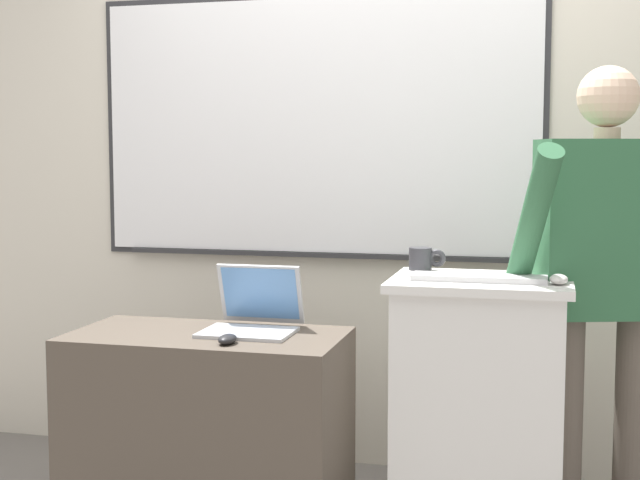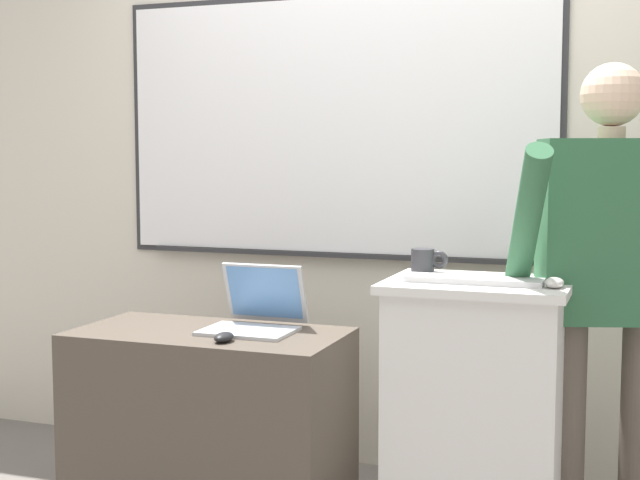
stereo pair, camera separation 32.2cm
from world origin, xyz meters
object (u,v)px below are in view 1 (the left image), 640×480
(lectern_podium, at_px, (479,414))
(wireless_keyboard, at_px, (479,278))
(side_desk, at_px, (208,432))
(person_presenter, at_px, (603,270))
(computer_mouse_by_keyboard, at_px, (559,279))
(coffee_mug, at_px, (422,259))
(laptop, at_px, (254,312))
(computer_mouse_by_laptop, at_px, (227,339))

(lectern_podium, relative_size, wireless_keyboard, 2.13)
(side_desk, distance_m, wireless_keyboard, 1.15)
(person_presenter, bearing_deg, computer_mouse_by_keyboard, -141.31)
(coffee_mug, bearing_deg, laptop, -166.11)
(lectern_podium, xyz_separation_m, computer_mouse_by_laptop, (-0.85, -0.23, 0.27))
(computer_mouse_by_laptop, bearing_deg, computer_mouse_by_keyboard, 7.80)
(side_desk, bearing_deg, person_presenter, 9.10)
(person_presenter, distance_m, coffee_mug, 0.64)
(laptop, height_order, wireless_keyboard, wireless_keyboard)
(lectern_podium, bearing_deg, coffee_mug, 142.67)
(laptop, distance_m, coffee_mug, 0.66)
(lectern_podium, distance_m, computer_mouse_by_laptop, 0.92)
(lectern_podium, relative_size, person_presenter, 0.57)
(computer_mouse_by_laptop, relative_size, computer_mouse_by_keyboard, 1.00)
(side_desk, relative_size, person_presenter, 0.59)
(lectern_podium, height_order, computer_mouse_by_laptop, lectern_podium)
(side_desk, relative_size, wireless_keyboard, 2.22)
(computer_mouse_by_keyboard, bearing_deg, side_desk, 179.88)
(person_presenter, bearing_deg, coffee_mug, 160.10)
(person_presenter, xyz_separation_m, wireless_keyboard, (-0.41, -0.21, -0.01))
(lectern_podium, height_order, side_desk, lectern_podium)
(person_presenter, height_order, coffee_mug, person_presenter)
(laptop, height_order, coffee_mug, coffee_mug)
(lectern_podium, bearing_deg, wireless_keyboard, -92.80)
(coffee_mug, bearing_deg, computer_mouse_by_laptop, -146.66)
(computer_mouse_by_keyboard, xyz_separation_m, coffee_mug, (-0.49, 0.25, 0.03))
(person_presenter, xyz_separation_m, coffee_mug, (-0.64, 0.03, 0.02))
(laptop, bearing_deg, person_presenter, 5.54)
(computer_mouse_by_laptop, distance_m, coffee_mug, 0.78)
(side_desk, distance_m, computer_mouse_by_keyboard, 1.38)
(wireless_keyboard, xyz_separation_m, computer_mouse_by_laptop, (-0.84, -0.17, -0.22))
(side_desk, xyz_separation_m, person_presenter, (1.39, 0.22, 0.62))
(wireless_keyboard, xyz_separation_m, coffee_mug, (-0.23, 0.24, 0.03))
(computer_mouse_by_keyboard, relative_size, coffee_mug, 0.73)
(computer_mouse_by_keyboard, bearing_deg, computer_mouse_by_laptop, -172.20)
(side_desk, height_order, computer_mouse_by_laptop, computer_mouse_by_laptop)
(side_desk, bearing_deg, coffee_mug, 18.48)
(lectern_podium, bearing_deg, computer_mouse_by_laptop, -164.65)
(wireless_keyboard, bearing_deg, lectern_podium, 87.20)
(person_presenter, relative_size, coffee_mug, 12.42)
(person_presenter, relative_size, wireless_keyboard, 3.75)
(laptop, bearing_deg, wireless_keyboard, -5.90)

